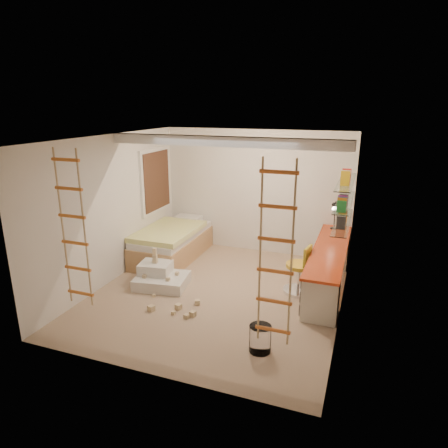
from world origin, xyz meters
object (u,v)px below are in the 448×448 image
at_px(bed, 172,242).
at_px(play_platform, 160,277).
at_px(desk, 328,266).
at_px(swivel_chair, 300,275).

relative_size(bed, play_platform, 2.05).
height_order(desk, swivel_chair, swivel_chair).
bearing_deg(bed, play_platform, -72.42).
xyz_separation_m(desk, swivel_chair, (-0.43, -0.35, -0.09)).
distance_m(swivel_chair, play_platform, 2.43).
bearing_deg(swivel_chair, bed, 165.52).
height_order(desk, play_platform, desk).
bearing_deg(bed, swivel_chair, -14.48).
distance_m(desk, swivel_chair, 0.56).
bearing_deg(play_platform, desk, 18.11).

